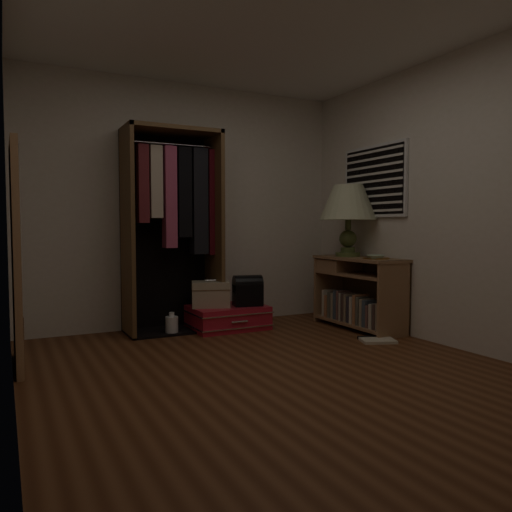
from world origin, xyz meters
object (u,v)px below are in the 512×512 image
object	(u,v)px
console_bookshelf	(356,291)
train_case	(211,294)
table_lamp	(348,204)
white_jug	(172,325)
floor_mirror	(16,256)
black_bag	(248,290)
pink_suitcase	(228,317)
open_wardrobe	(176,214)

from	to	relation	value
console_bookshelf	train_case	xyz separation A→B (m)	(-1.42, 0.58, -0.02)
table_lamp	train_case	bearing A→B (deg)	163.32
white_jug	floor_mirror	bearing A→B (deg)	-156.68
floor_mirror	black_bag	distance (m)	2.29
pink_suitcase	table_lamp	world-z (taller)	table_lamp
open_wardrobe	console_bookshelf	bearing A→B (deg)	-22.75
console_bookshelf	white_jug	distance (m)	1.95
pink_suitcase	white_jug	world-z (taller)	pink_suitcase
black_bag	white_jug	size ratio (longest dim) A/B	1.49
open_wardrobe	pink_suitcase	bearing A→B (deg)	-18.69
console_bookshelf	pink_suitcase	xyz separation A→B (m)	(-1.24, 0.56, -0.27)
console_bookshelf	pink_suitcase	distance (m)	1.39
table_lamp	white_jug	xyz separation A→B (m)	(-1.85, 0.41, -1.22)
train_case	pink_suitcase	bearing A→B (deg)	12.37
pink_suitcase	black_bag	xyz separation A→B (m)	(0.19, -0.09, 0.29)
white_jug	black_bag	bearing A→B (deg)	-6.21
black_bag	open_wardrobe	bearing A→B (deg)	171.18
console_bookshelf	floor_mirror	xyz separation A→B (m)	(-3.24, -0.04, 0.46)
open_wardrobe	pink_suitcase	size ratio (longest dim) A/B	2.56
open_wardrobe	table_lamp	world-z (taller)	open_wardrobe
table_lamp	open_wardrobe	bearing A→B (deg)	161.70
console_bookshelf	table_lamp	xyz separation A→B (m)	(0.00, 0.15, 0.92)
pink_suitcase	white_jug	distance (m)	0.61
console_bookshelf	black_bag	xyz separation A→B (m)	(-1.05, 0.47, 0.02)
table_lamp	white_jug	world-z (taller)	table_lamp
floor_mirror	black_bag	xyz separation A→B (m)	(2.19, 0.51, -0.44)
open_wardrobe	floor_mirror	size ratio (longest dim) A/B	1.21
floor_mirror	white_jug	bearing A→B (deg)	23.32
pink_suitcase	console_bookshelf	bearing A→B (deg)	-25.05
train_case	black_bag	world-z (taller)	black_bag
floor_mirror	table_lamp	world-z (taller)	floor_mirror
console_bookshelf	black_bag	bearing A→B (deg)	155.68
floor_mirror	pink_suitcase	bearing A→B (deg)	16.70
console_bookshelf	table_lamp	distance (m)	0.93
black_bag	white_jug	xyz separation A→B (m)	(-0.80, 0.09, -0.31)
train_case	open_wardrobe	bearing A→B (deg)	173.51
console_bookshelf	floor_mirror	size ratio (longest dim) A/B	0.66
white_jug	pink_suitcase	bearing A→B (deg)	-0.02
console_bookshelf	white_jug	xyz separation A→B (m)	(-1.85, 0.56, -0.30)
pink_suitcase	table_lamp	xyz separation A→B (m)	(1.24, -0.41, 1.19)
open_wardrobe	black_bag	distance (m)	1.09
floor_mirror	white_jug	xyz separation A→B (m)	(1.39, 0.60, -0.76)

